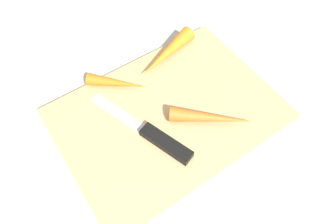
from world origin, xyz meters
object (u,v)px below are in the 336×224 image
object	(u,v)px
cutting_board	(168,114)
carrot_shortest	(118,83)
carrot_longest	(167,53)
carrot_medium	(211,118)
knife	(159,139)

from	to	relation	value
cutting_board	carrot_shortest	world-z (taller)	carrot_shortest
cutting_board	carrot_longest	bearing A→B (deg)	56.43
carrot_shortest	carrot_medium	bearing A→B (deg)	-15.16
knife	carrot_shortest	size ratio (longest dim) A/B	1.84
knife	carrot_shortest	bearing A→B (deg)	-18.72
carrot_medium	carrot_shortest	xyz separation A→B (m)	(-0.09, 0.15, -0.00)
carrot_longest	carrot_medium	xyz separation A→B (m)	(-0.02, -0.16, -0.00)
cutting_board	knife	bearing A→B (deg)	-138.72
carrot_shortest	knife	bearing A→B (deg)	-45.88
carrot_medium	carrot_shortest	world-z (taller)	carrot_medium
carrot_longest	carrot_shortest	xyz separation A→B (m)	(-0.11, -0.01, -0.00)
knife	carrot_medium	xyz separation A→B (m)	(0.09, -0.02, 0.01)
knife	cutting_board	bearing A→B (deg)	-67.58
carrot_shortest	carrot_longest	bearing A→B (deg)	47.42
carrot_longest	carrot_shortest	world-z (taller)	carrot_longest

